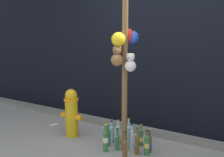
{
  "coord_description": "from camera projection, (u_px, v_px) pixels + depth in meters",
  "views": [
    {
      "loc": [
        1.94,
        -3.09,
        1.86
      ],
      "look_at": [
        -0.18,
        0.42,
        1.04
      ],
      "focal_mm": 47.38,
      "sensor_mm": 36.0,
      "label": 1
    }
  ],
  "objects": [
    {
      "name": "bottle_1",
      "position": [
        147.0,
        144.0,
        4.11
      ],
      "size": [
        0.08,
        0.08,
        0.36
      ],
      "color": "#337038",
      "rests_on": "ground_plane"
    },
    {
      "name": "litter_0",
      "position": [
        181.0,
        140.0,
        4.63
      ],
      "size": [
        0.07,
        0.11,
        0.01
      ],
      "primitive_type": "cube",
      "rotation": [
        0.0,
        0.0,
        1.88
      ],
      "color": "silver",
      "rests_on": "ground_plane"
    },
    {
      "name": "litter_2",
      "position": [
        54.0,
        124.0,
        5.33
      ],
      "size": [
        0.12,
        0.16,
        0.01
      ],
      "primitive_type": "cube",
      "rotation": [
        0.0,
        0.0,
        1.32
      ],
      "color": "silver",
      "rests_on": "ground_plane"
    },
    {
      "name": "bottle_4",
      "position": [
        106.0,
        140.0,
        4.22
      ],
      "size": [
        0.08,
        0.08,
        0.41
      ],
      "color": "#337038",
      "rests_on": "ground_plane"
    },
    {
      "name": "bottle_2",
      "position": [
        118.0,
        134.0,
        4.5
      ],
      "size": [
        0.07,
        0.07,
        0.37
      ],
      "color": "#B2DBEA",
      "rests_on": "ground_plane"
    },
    {
      "name": "bottle_7",
      "position": [
        137.0,
        144.0,
        4.12
      ],
      "size": [
        0.06,
        0.06,
        0.39
      ],
      "color": "brown",
      "rests_on": "ground_plane"
    },
    {
      "name": "bottle_10",
      "position": [
        129.0,
        135.0,
        4.41
      ],
      "size": [
        0.07,
        0.07,
        0.42
      ],
      "color": "#B2DBEA",
      "rests_on": "ground_plane"
    },
    {
      "name": "fire_hydrant",
      "position": [
        72.0,
        113.0,
        4.75
      ],
      "size": [
        0.39,
        0.24,
        0.78
      ],
      "color": "gold",
      "rests_on": "ground_plane"
    },
    {
      "name": "litter_1",
      "position": [
        139.0,
        137.0,
        4.78
      ],
      "size": [
        0.09,
        0.08,
        0.01
      ],
      "primitive_type": "cube",
      "rotation": [
        0.0,
        0.0,
        0.02
      ],
      "color": "silver",
      "rests_on": "ground_plane"
    },
    {
      "name": "memorial_post",
      "position": [
        125.0,
        31.0,
        3.96
      ],
      "size": [
        0.57,
        0.46,
        2.78
      ],
      "color": "brown",
      "rests_on": "ground_plane"
    },
    {
      "name": "bottle_8",
      "position": [
        149.0,
        144.0,
        4.21
      ],
      "size": [
        0.07,
        0.07,
        0.35
      ],
      "color": "brown",
      "rests_on": "ground_plane"
    },
    {
      "name": "curb_strip",
      "position": [
        144.0,
        131.0,
        4.91
      ],
      "size": [
        8.0,
        0.12,
        0.08
      ],
      "primitive_type": "cube",
      "color": "slate",
      "rests_on": "ground_plane"
    },
    {
      "name": "bottle_6",
      "position": [
        108.0,
        136.0,
        4.41
      ],
      "size": [
        0.07,
        0.07,
        0.35
      ],
      "color": "#337038",
      "rests_on": "ground_plane"
    },
    {
      "name": "building_wall",
      "position": [
        157.0,
        29.0,
        4.93
      ],
      "size": [
        10.0,
        0.2,
        3.41
      ],
      "color": "black",
      "rests_on": "ground_plane"
    },
    {
      "name": "bottle_9",
      "position": [
        125.0,
        148.0,
        3.99
      ],
      "size": [
        0.07,
        0.07,
        0.39
      ],
      "color": "brown",
      "rests_on": "ground_plane"
    },
    {
      "name": "bottle_11",
      "position": [
        117.0,
        141.0,
        4.27
      ],
      "size": [
        0.06,
        0.06,
        0.33
      ],
      "color": "#337038",
      "rests_on": "ground_plane"
    },
    {
      "name": "bottle_0",
      "position": [
        111.0,
        133.0,
        4.56
      ],
      "size": [
        0.08,
        0.08,
        0.34
      ],
      "color": "#93CCE0",
      "rests_on": "ground_plane"
    },
    {
      "name": "bottle_5",
      "position": [
        141.0,
        137.0,
        4.41
      ],
      "size": [
        0.07,
        0.07,
        0.34
      ],
      "color": "#337038",
      "rests_on": "ground_plane"
    },
    {
      "name": "bottle_3",
      "position": [
        132.0,
        139.0,
        4.28
      ],
      "size": [
        0.06,
        0.06,
        0.39
      ],
      "color": "#B2DBEA",
      "rests_on": "ground_plane"
    }
  ]
}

